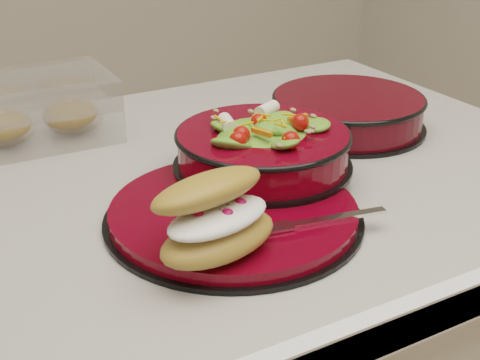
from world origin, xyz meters
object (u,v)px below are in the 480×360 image
croissant (215,217)px  fork (320,221)px  pastry_box (36,110)px  salad_bowl (263,142)px  extra_bowl (348,110)px  dinner_plate (234,213)px

croissant → fork: (0.13, -0.00, -0.04)m
pastry_box → fork: bearing=-65.1°
salad_bowl → fork: size_ratio=1.56×
croissant → salad_bowl: bearing=33.4°
extra_bowl → salad_bowl: bearing=-155.0°
pastry_box → extra_bowl: bearing=-22.8°
dinner_plate → extra_bowl: bearing=30.6°
salad_bowl → croissant: 0.21m
pastry_box → extra_bowl: 0.48m
dinner_plate → extra_bowl: extra_bowl is taller
salad_bowl → extra_bowl: size_ratio=0.95×
dinner_plate → fork: fork is taller
dinner_plate → salad_bowl: size_ratio=1.30×
croissant → pastry_box: croissant is taller
dinner_plate → pastry_box: (-0.13, 0.38, 0.03)m
croissant → pastry_box: bearing=85.7°
fork → extra_bowl: extra_bowl is taller
pastry_box → dinner_plate: bearing=-68.9°
salad_bowl → pastry_box: 0.37m
dinner_plate → salad_bowl: 0.12m
dinner_plate → pastry_box: size_ratio=1.33×
croissant → extra_bowl: 0.45m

